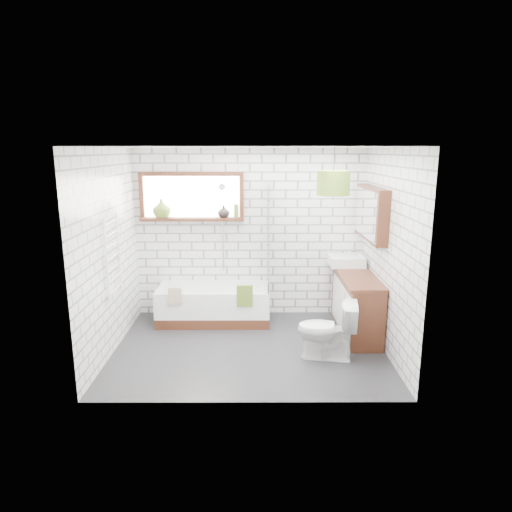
{
  "coord_description": "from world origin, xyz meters",
  "views": [
    {
      "loc": [
        0.07,
        -5.42,
        2.47
      ],
      "look_at": [
        0.09,
        0.25,
        1.15
      ],
      "focal_mm": 32.0,
      "sensor_mm": 36.0,
      "label": 1
    }
  ],
  "objects_px": {
    "bathtub": "(214,304)",
    "pendant": "(333,183)",
    "toilet": "(327,330)",
    "vanity": "(356,303)",
    "basin": "(346,261)"
  },
  "relations": [
    {
      "from": "vanity",
      "to": "toilet",
      "type": "bearing_deg",
      "value": -122.9
    },
    {
      "from": "bathtub",
      "to": "vanity",
      "type": "xyz_separation_m",
      "value": [
        2.0,
        -0.41,
        0.15
      ]
    },
    {
      "from": "toilet",
      "to": "pendant",
      "type": "height_order",
      "value": "pendant"
    },
    {
      "from": "basin",
      "to": "pendant",
      "type": "xyz_separation_m",
      "value": [
        -0.44,
        -1.18,
        1.21
      ]
    },
    {
      "from": "vanity",
      "to": "pendant",
      "type": "distance_m",
      "value": 1.89
    },
    {
      "from": "bathtub",
      "to": "pendant",
      "type": "distance_m",
      "value": 2.61
    },
    {
      "from": "vanity",
      "to": "basin",
      "type": "height_order",
      "value": "basin"
    },
    {
      "from": "basin",
      "to": "pendant",
      "type": "bearing_deg",
      "value": -110.24
    },
    {
      "from": "pendant",
      "to": "vanity",
      "type": "bearing_deg",
      "value": 54.03
    },
    {
      "from": "basin",
      "to": "toilet",
      "type": "bearing_deg",
      "value": -109.63
    },
    {
      "from": "vanity",
      "to": "basin",
      "type": "relative_size",
      "value": 2.92
    },
    {
      "from": "vanity",
      "to": "basin",
      "type": "distance_m",
      "value": 0.7
    },
    {
      "from": "bathtub",
      "to": "toilet",
      "type": "xyz_separation_m",
      "value": [
        1.47,
        -1.23,
        0.1
      ]
    },
    {
      "from": "bathtub",
      "to": "pendant",
      "type": "height_order",
      "value": "pendant"
    },
    {
      "from": "bathtub",
      "to": "pendant",
      "type": "bearing_deg",
      "value": -36.1
    }
  ]
}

